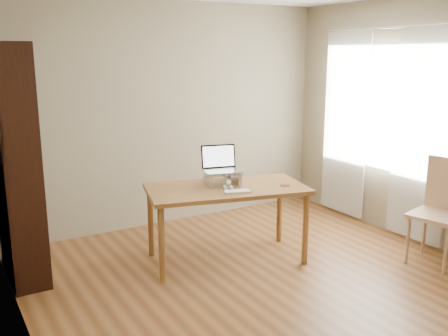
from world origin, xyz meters
TOP-DOWN VIEW (x-y plane):
  - room at (0.03, 0.01)m, footprint 4.04×4.54m
  - bookshelf at (-1.83, 1.55)m, footprint 0.30×0.90m
  - curtains at (1.92, 0.80)m, footprint 0.03×1.90m
  - desk at (-0.06, 0.88)m, footprint 1.65×1.10m
  - laptop_stand at (-0.06, 0.96)m, footprint 0.32×0.25m
  - laptop at (-0.06, 1.02)m, footprint 0.39×0.37m
  - keyboard at (-0.08, 0.66)m, footprint 0.28×0.18m
  - coaster at (0.46, 0.63)m, footprint 0.10×0.10m
  - cat at (-0.03, 0.99)m, footprint 0.25×0.49m
  - chair at (1.71, -0.23)m, footprint 0.55×0.55m

SIDE VIEW (x-z plane):
  - chair at x=1.71m, z-range 0.04..1.07m
  - desk at x=-0.06m, z-range 0.29..1.04m
  - coaster at x=0.46m, z-range 0.75..0.76m
  - keyboard at x=-0.08m, z-range 0.75..0.77m
  - cat at x=-0.03m, z-range 0.74..0.89m
  - laptop_stand at x=-0.06m, z-range 0.77..0.90m
  - laptop at x=-0.06m, z-range 0.82..1.07m
  - bookshelf at x=-1.83m, z-range 0.00..2.10m
  - curtains at x=1.92m, z-range 0.05..2.29m
  - room at x=0.03m, z-range -0.02..2.62m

